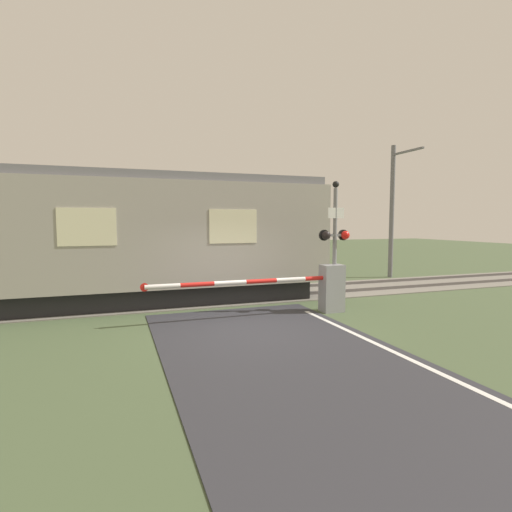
{
  "coord_description": "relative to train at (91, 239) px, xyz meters",
  "views": [
    {
      "loc": [
        -2.95,
        -8.69,
        2.47
      ],
      "look_at": [
        0.67,
        1.45,
        1.55
      ],
      "focal_mm": 28.0,
      "sensor_mm": 36.0,
      "label": 1
    }
  ],
  "objects": [
    {
      "name": "ground_plane",
      "position": [
        3.59,
        -3.95,
        -1.99
      ],
      "size": [
        80.0,
        80.0,
        0.0
      ],
      "primitive_type": "plane",
      "color": "#475638"
    },
    {
      "name": "track_bed",
      "position": [
        3.59,
        0.0,
        -1.96
      ],
      "size": [
        36.0,
        3.2,
        0.13
      ],
      "color": "slate",
      "rests_on": "ground_plane"
    },
    {
      "name": "train",
      "position": [
        0.0,
        0.0,
        0.0
      ],
      "size": [
        14.14,
        3.17,
        3.88
      ],
      "color": "black",
      "rests_on": "ground_plane"
    },
    {
      "name": "crossing_barrier",
      "position": [
        5.89,
        -3.1,
        -1.29
      ],
      "size": [
        5.39,
        0.44,
        1.3
      ],
      "color": "gray",
      "rests_on": "ground_plane"
    },
    {
      "name": "signal_post",
      "position": [
        6.41,
        -2.98,
        0.05
      ],
      "size": [
        0.9,
        0.26,
        3.59
      ],
      "color": "gray",
      "rests_on": "ground_plane"
    },
    {
      "name": "catenary_pole",
      "position": [
        12.29,
        2.03,
        1.07
      ],
      "size": [
        0.2,
        1.9,
        5.82
      ],
      "color": "slate",
      "rests_on": "ground_plane"
    }
  ]
}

